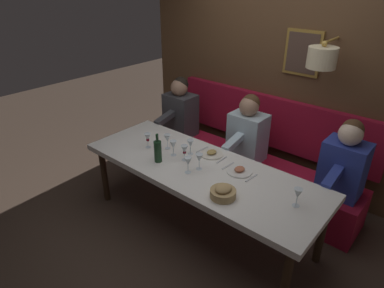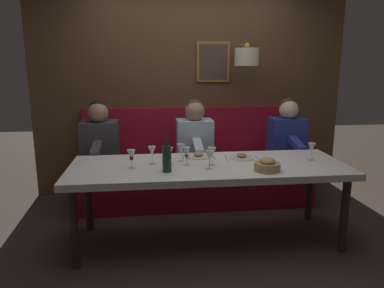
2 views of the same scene
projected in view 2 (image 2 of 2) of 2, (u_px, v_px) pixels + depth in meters
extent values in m
plane|color=#423328|center=(208.00, 240.00, 3.46)|extent=(12.00, 12.00, 0.00)
cube|color=white|center=(209.00, 167.00, 3.31)|extent=(0.90, 2.48, 0.06)
cylinder|color=#352416|center=(344.00, 215.00, 3.18)|extent=(0.07, 0.07, 0.68)
cylinder|color=#352416|center=(74.00, 229.00, 2.92)|extent=(0.07, 0.07, 0.68)
cylinder|color=#352416|center=(310.00, 189.00, 3.85)|extent=(0.07, 0.07, 0.68)
cylinder|color=#352416|center=(88.00, 197.00, 3.60)|extent=(0.07, 0.07, 0.68)
cube|color=maroon|center=(196.00, 186.00, 4.28)|extent=(0.52, 2.68, 0.45)
cube|color=brown|center=(190.00, 78.00, 4.58)|extent=(0.10, 3.88, 2.90)
cube|color=maroon|center=(191.00, 133.00, 4.64)|extent=(0.10, 2.68, 0.64)
cube|color=olive|center=(213.00, 62.00, 4.51)|extent=(0.04, 0.41, 0.49)
cube|color=#4C382D|center=(213.00, 62.00, 4.49)|extent=(0.01, 0.35, 0.43)
cylinder|color=#B78E3D|center=(243.00, 45.00, 4.35)|extent=(0.35, 0.02, 0.02)
cylinder|color=beige|center=(247.00, 57.00, 4.21)|extent=(0.28, 0.28, 0.20)
sphere|color=#B78E3D|center=(247.00, 45.00, 4.18)|extent=(0.06, 0.06, 0.06)
cube|color=#283893|center=(286.00, 142.00, 4.28)|extent=(0.30, 0.40, 0.56)
sphere|color=beige|center=(289.00, 110.00, 4.18)|extent=(0.22, 0.22, 0.22)
sphere|color=#4C331E|center=(288.00, 107.00, 4.21)|extent=(0.20, 0.20, 0.20)
cube|color=#283893|center=(296.00, 144.00, 3.99)|extent=(0.33, 0.09, 0.14)
cube|color=silver|center=(195.00, 144.00, 4.16)|extent=(0.30, 0.40, 0.56)
sphere|color=#A37A60|center=(195.00, 111.00, 4.06)|extent=(0.22, 0.22, 0.22)
sphere|color=#4C331E|center=(194.00, 108.00, 4.08)|extent=(0.20, 0.20, 0.20)
cube|color=silver|center=(198.00, 146.00, 3.87)|extent=(0.33, 0.09, 0.14)
cube|color=#3D3D42|center=(100.00, 146.00, 4.05)|extent=(0.30, 0.40, 0.56)
sphere|color=#A37A60|center=(98.00, 113.00, 3.94)|extent=(0.22, 0.22, 0.22)
sphere|color=black|center=(98.00, 109.00, 3.97)|extent=(0.20, 0.20, 0.20)
cube|color=#3D3D42|center=(96.00, 149.00, 3.76)|extent=(0.33, 0.09, 0.14)
cylinder|color=silver|center=(198.00, 156.00, 3.55)|extent=(0.24, 0.24, 0.01)
ellipsoid|color=#AD8E4C|center=(198.00, 154.00, 3.54)|extent=(0.11, 0.09, 0.04)
cube|color=silver|center=(213.00, 157.00, 3.54)|extent=(0.17, 0.02, 0.01)
cube|color=silver|center=(183.00, 157.00, 3.55)|extent=(0.18, 0.03, 0.01)
cylinder|color=white|center=(242.00, 158.00, 3.50)|extent=(0.24, 0.24, 0.01)
ellipsoid|color=#B76647|center=(242.00, 155.00, 3.49)|extent=(0.11, 0.09, 0.04)
cube|color=silver|center=(257.00, 158.00, 3.50)|extent=(0.17, 0.03, 0.01)
cube|color=silver|center=(226.00, 158.00, 3.50)|extent=(0.18, 0.03, 0.01)
cylinder|color=silver|center=(181.00, 161.00, 3.40)|extent=(0.06, 0.06, 0.00)
cylinder|color=silver|center=(181.00, 157.00, 3.39)|extent=(0.01, 0.01, 0.07)
cone|color=silver|center=(181.00, 149.00, 3.38)|extent=(0.07, 0.07, 0.08)
cylinder|color=silver|center=(212.00, 165.00, 3.26)|extent=(0.06, 0.06, 0.00)
cylinder|color=silver|center=(212.00, 161.00, 3.26)|extent=(0.01, 0.01, 0.07)
cone|color=silver|center=(212.00, 152.00, 3.24)|extent=(0.07, 0.07, 0.08)
cylinder|color=silver|center=(186.00, 165.00, 3.28)|extent=(0.06, 0.06, 0.00)
cylinder|color=silver|center=(186.00, 161.00, 3.27)|extent=(0.01, 0.01, 0.07)
cone|color=silver|center=(186.00, 152.00, 3.25)|extent=(0.07, 0.07, 0.08)
cylinder|color=maroon|center=(186.00, 156.00, 3.26)|extent=(0.03, 0.03, 0.02)
cylinder|color=silver|center=(169.00, 165.00, 3.26)|extent=(0.06, 0.06, 0.00)
cylinder|color=silver|center=(169.00, 161.00, 3.25)|extent=(0.01, 0.01, 0.07)
cone|color=silver|center=(169.00, 152.00, 3.23)|extent=(0.07, 0.07, 0.08)
cylinder|color=silver|center=(209.00, 169.00, 3.15)|extent=(0.06, 0.06, 0.00)
cylinder|color=silver|center=(209.00, 165.00, 3.14)|extent=(0.01, 0.01, 0.07)
cone|color=silver|center=(210.00, 156.00, 3.12)|extent=(0.07, 0.07, 0.08)
cylinder|color=silver|center=(132.00, 168.00, 3.17)|extent=(0.06, 0.06, 0.00)
cylinder|color=silver|center=(132.00, 164.00, 3.16)|extent=(0.01, 0.01, 0.07)
cone|color=silver|center=(131.00, 155.00, 3.15)|extent=(0.07, 0.07, 0.08)
cylinder|color=maroon|center=(131.00, 158.00, 3.15)|extent=(0.03, 0.03, 0.03)
cylinder|color=silver|center=(152.00, 164.00, 3.31)|extent=(0.06, 0.06, 0.00)
cylinder|color=silver|center=(152.00, 160.00, 3.30)|extent=(0.01, 0.01, 0.07)
cone|color=silver|center=(152.00, 151.00, 3.28)|extent=(0.07, 0.07, 0.08)
cylinder|color=silver|center=(311.00, 160.00, 3.44)|extent=(0.06, 0.06, 0.00)
cylinder|color=silver|center=(311.00, 156.00, 3.43)|extent=(0.01, 0.01, 0.07)
cone|color=silver|center=(312.00, 148.00, 3.42)|extent=(0.07, 0.07, 0.08)
cylinder|color=#19381E|center=(167.00, 159.00, 3.05)|extent=(0.08, 0.08, 0.22)
cylinder|color=#19381E|center=(167.00, 142.00, 3.02)|extent=(0.03, 0.03, 0.08)
cylinder|color=tan|center=(267.00, 167.00, 3.10)|extent=(0.22, 0.22, 0.07)
ellipsoid|color=tan|center=(267.00, 161.00, 3.09)|extent=(0.15, 0.13, 0.06)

